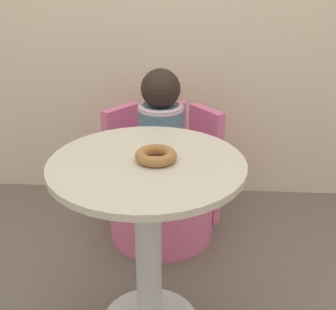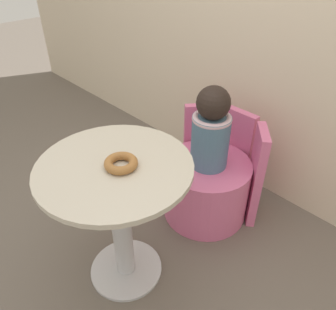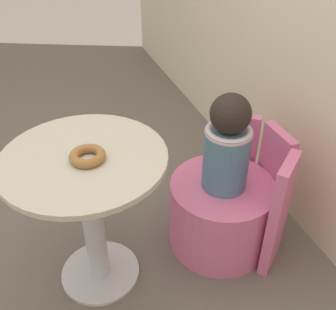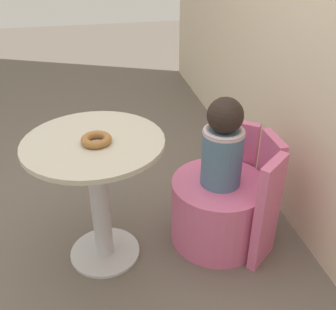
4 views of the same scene
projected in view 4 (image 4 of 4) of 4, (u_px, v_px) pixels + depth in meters
ground_plane at (113, 250)px, 2.24m from camera, size 12.00×12.00×0.00m
round_table at (97, 178)px, 1.97m from camera, size 0.68×0.68×0.72m
tub_chair at (218, 210)px, 2.25m from camera, size 0.53×0.53×0.39m
booth_backrest at (256, 188)px, 2.22m from camera, size 0.63×0.23×0.64m
child_figure at (223, 144)px, 2.03m from camera, size 0.22×0.22×0.49m
donut at (96, 140)px, 1.83m from camera, size 0.14×0.14×0.04m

